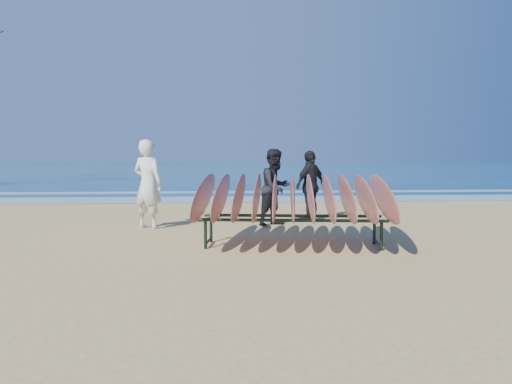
# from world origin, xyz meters

# --- Properties ---
(ground) EXTENTS (120.00, 120.00, 0.00)m
(ground) POSITION_xyz_m (0.00, 0.00, 0.00)
(ground) COLOR tan
(ground) RESTS_ON ground
(ocean) EXTENTS (160.00, 160.00, 0.00)m
(ocean) POSITION_xyz_m (0.00, 55.00, 0.01)
(ocean) COLOR navy
(ocean) RESTS_ON ground
(foam_near) EXTENTS (160.00, 160.00, 0.00)m
(foam_near) POSITION_xyz_m (0.00, 10.00, 0.01)
(foam_near) COLOR white
(foam_near) RESTS_ON ground
(foam_far) EXTENTS (160.00, 160.00, 0.00)m
(foam_far) POSITION_xyz_m (0.00, 13.50, 0.01)
(foam_far) COLOR white
(foam_far) RESTS_ON ground
(surfboard_rack) EXTENTS (3.52, 3.21, 1.38)m
(surfboard_rack) POSITION_xyz_m (0.63, 0.69, 0.87)
(surfboard_rack) COLOR black
(surfboard_rack) RESTS_ON ground
(person_white) EXTENTS (0.84, 0.75, 1.93)m
(person_white) POSITION_xyz_m (-2.19, 3.07, 0.97)
(person_white) COLOR silver
(person_white) RESTS_ON ground
(person_dark_a) EXTENTS (1.07, 1.04, 1.74)m
(person_dark_a) POSITION_xyz_m (0.64, 3.30, 0.87)
(person_dark_a) COLOR black
(person_dark_a) RESTS_ON ground
(person_dark_b) EXTENTS (1.03, 0.96, 1.71)m
(person_dark_b) POSITION_xyz_m (1.58, 4.06, 0.85)
(person_dark_b) COLOR black
(person_dark_b) RESTS_ON ground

